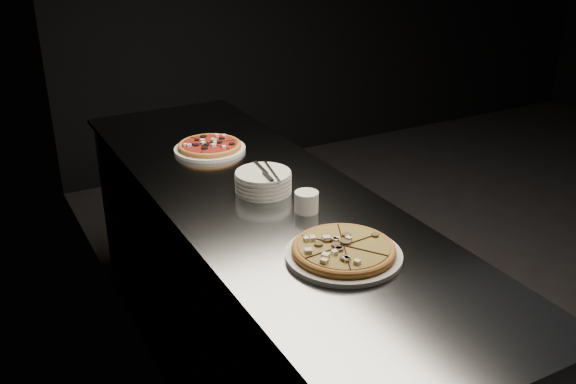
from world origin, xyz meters
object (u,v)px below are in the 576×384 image
plate_stack (263,182)px  pizza_mushroom (344,251)px  counter (264,297)px  cutlery (267,172)px  pizza_tomato (210,147)px  ramekin (306,201)px

plate_stack → pizza_mushroom: bearing=-90.7°
counter → cutlery: size_ratio=11.27×
cutlery → counter: bearing=175.1°
pizza_mushroom → plate_stack: size_ratio=1.72×
pizza_tomato → ramekin: ramekin is taller
counter → ramekin: 0.55m
counter → pizza_tomato: pizza_tomato is taller
pizza_tomato → plate_stack: (0.01, -0.50, 0.02)m
pizza_mushroom → cutlery: cutlery is taller
cutlery → ramekin: size_ratio=2.58×
counter → ramekin: size_ratio=29.11×
pizza_tomato → cutlery: size_ratio=1.45×
plate_stack → ramekin: plate_stack is taller
pizza_tomato → cutlery: cutlery is taller
pizza_tomato → cutlery: bearing=-87.7°
plate_stack → ramekin: bearing=-76.4°
counter → cutlery: bearing=-10.9°
pizza_mushroom → cutlery: (0.01, 0.54, 0.06)m
pizza_mushroom → cutlery: size_ratio=1.65×
pizza_mushroom → cutlery: 0.55m
plate_stack → cutlery: cutlery is taller
cutlery → pizza_mushroom: bearing=-85.6°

